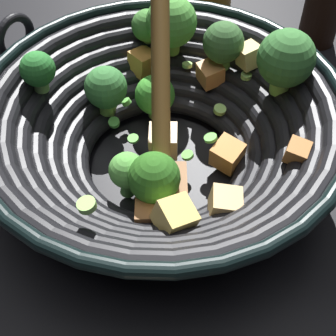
# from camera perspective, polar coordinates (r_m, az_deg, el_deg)

# --- Properties ---
(ground_plane) EXTENTS (4.00, 4.00, 0.00)m
(ground_plane) POSITION_cam_1_polar(r_m,az_deg,el_deg) (0.54, -0.72, -0.35)
(ground_plane) COLOR black
(wok) EXTENTS (0.40, 0.37, 0.28)m
(wok) POSITION_cam_1_polar(r_m,az_deg,el_deg) (0.50, -0.61, 5.10)
(wok) COLOR black
(wok) RESTS_ON ground
(garlic_bulb) EXTENTS (0.04, 0.04, 0.04)m
(garlic_bulb) POSITION_cam_1_polar(r_m,az_deg,el_deg) (0.69, -15.23, 12.39)
(garlic_bulb) COLOR silver
(garlic_bulb) RESTS_ON ground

